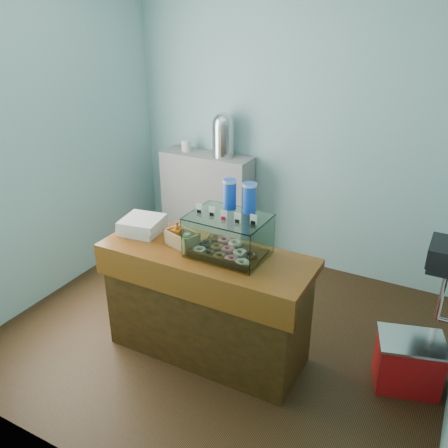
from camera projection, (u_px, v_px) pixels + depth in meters
The scene contains 9 objects.
ground at pixel (222, 333), 4.02m from camera, with size 3.50×3.50×0.00m, color black.
room_shell at pixel (226, 135), 3.30m from camera, with size 3.54×3.04×2.82m.
counter at pixel (207, 303), 3.63m from camera, with size 1.60×0.60×0.90m.
back_shelf at pixel (207, 203), 5.23m from camera, with size 1.00×0.32×1.10m, color gray.
display_case at pixel (230, 232), 3.36m from camera, with size 0.56×0.42×0.52m.
condiment_crate at pixel (181, 238), 3.51m from camera, with size 0.28×0.21×0.18m.
pastry_boxes at pixel (142, 225), 3.73m from camera, with size 0.35×0.35×0.12m.
coffee_urn at pixel (223, 134), 4.83m from camera, with size 0.25×0.25×0.46m.
red_cooler at pixel (408, 362), 3.40m from camera, with size 0.53×0.46×0.40m.
Camera 1 is at (1.55, -2.87, 2.53)m, focal length 38.00 mm.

